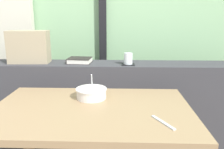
{
  "coord_description": "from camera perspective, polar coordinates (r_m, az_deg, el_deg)",
  "views": [
    {
      "loc": [
        0.18,
        -1.32,
        1.21
      ],
      "look_at": [
        0.12,
        0.48,
        0.75
      ],
      "focal_mm": 37.63,
      "sensor_mm": 36.0,
      "label": 1
    }
  ],
  "objects": [
    {
      "name": "curtain_left_panel",
      "position": [
        2.55,
        -24.9,
        13.91
      ],
      "size": [
        0.56,
        0.06,
        2.5
      ],
      "primitive_type": "cube",
      "color": "beige",
      "rests_on": "ground"
    },
    {
      "name": "window_divider_post",
      "position": [
        2.32,
        -2.3,
        16.49
      ],
      "size": [
        0.07,
        0.05,
        2.6
      ],
      "primitive_type": "cube",
      "color": "black",
      "rests_on": "ground"
    },
    {
      "name": "dark_console_ledge",
      "position": [
        2.04,
        -3.32,
        -8.7
      ],
      "size": [
        2.8,
        0.29,
        0.83
      ],
      "primitive_type": "cube",
      "color": "#38383D",
      "rests_on": "ground"
    },
    {
      "name": "breakfast_table",
      "position": [
        1.37,
        -4.98,
        -12.26
      ],
      "size": [
        1.12,
        0.72,
        0.71
      ],
      "color": "#826849",
      "rests_on": "ground"
    },
    {
      "name": "coaster_square",
      "position": [
        1.86,
        3.93,
        2.48
      ],
      "size": [
        0.1,
        0.1,
        0.0
      ],
      "primitive_type": "cube",
      "color": "black",
      "rests_on": "dark_console_ledge"
    },
    {
      "name": "juice_glass",
      "position": [
        1.85,
        3.95,
        3.74
      ],
      "size": [
        0.07,
        0.07,
        0.09
      ],
      "color": "white",
      "rests_on": "coaster_square"
    },
    {
      "name": "closed_book",
      "position": [
        1.94,
        -7.9,
        3.43
      ],
      "size": [
        0.2,
        0.17,
        0.04
      ],
      "color": "black",
      "rests_on": "dark_console_ledge"
    },
    {
      "name": "throw_pillow",
      "position": [
        2.03,
        -19.56,
        6.35
      ],
      "size": [
        0.33,
        0.15,
        0.26
      ],
      "primitive_type": "cube",
      "rotation": [
        0.0,
        0.0,
        0.04
      ],
      "color": "tan",
      "rests_on": "dark_console_ledge"
    },
    {
      "name": "soup_bowl",
      "position": [
        1.47,
        -5.04,
        -4.54
      ],
      "size": [
        0.19,
        0.19,
        0.16
      ],
      "color": "silver",
      "rests_on": "breakfast_table"
    },
    {
      "name": "fork_utensil",
      "position": [
        1.18,
        12.28,
        -11.29
      ],
      "size": [
        0.09,
        0.16,
        0.01
      ],
      "primitive_type": "cube",
      "rotation": [
        0.0,
        0.0,
        0.49
      ],
      "color": "silver",
      "rests_on": "breakfast_table"
    }
  ]
}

